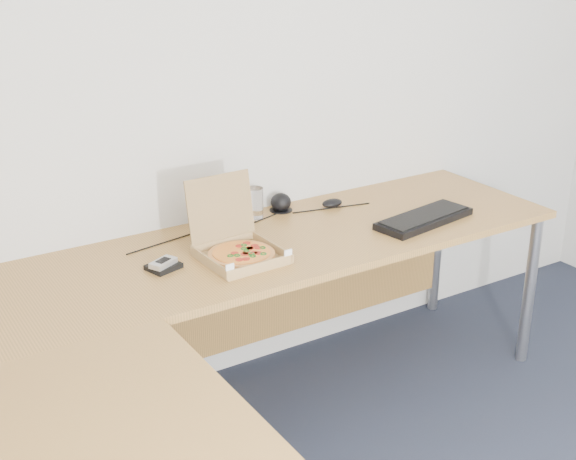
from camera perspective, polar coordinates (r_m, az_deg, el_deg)
desk at (r=2.49m, az=-3.58°, el=-6.48°), size 2.50×2.20×0.73m
pizza_box at (r=2.83m, az=-3.60°, el=-1.46°), size 0.27×0.31×0.28m
drinking_glass at (r=3.21m, az=-2.46°, el=2.00°), size 0.07×0.07×0.13m
keyboard at (r=3.22m, az=9.92°, el=0.81°), size 0.46×0.23×0.03m
mouse at (r=3.34m, az=3.25°, el=1.98°), size 0.11×0.08×0.03m
wallet at (r=2.78m, az=-9.09°, el=-2.65°), size 0.13×0.12×0.02m
phone at (r=2.76m, az=-9.12°, el=-2.39°), size 0.11×0.09×0.02m
dome_speaker at (r=3.29m, az=-0.52°, el=2.11°), size 0.10×0.10×0.08m
cable_bundle at (r=3.14m, az=-2.93°, el=0.39°), size 0.53×0.11×0.01m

